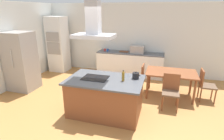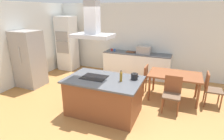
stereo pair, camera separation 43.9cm
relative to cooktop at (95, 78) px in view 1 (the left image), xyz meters
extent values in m
plane|color=#AD753D|center=(0.24, 1.50, -0.91)|extent=(16.00, 16.00, 0.00)
cube|color=silver|center=(0.24, 3.25, 0.44)|extent=(7.20, 0.10, 2.70)
cube|color=silver|center=(-3.21, 1.00, 0.44)|extent=(0.10, 8.80, 2.70)
cube|color=brown|center=(0.24, 0.00, -0.48)|extent=(1.67, 1.02, 0.86)
cube|color=#4C4F54|center=(0.24, 0.00, -0.03)|extent=(1.77, 1.12, 0.04)
cube|color=black|center=(0.00, 0.00, 0.00)|extent=(0.60, 0.44, 0.01)
cylinder|color=black|center=(0.92, 0.24, 0.07)|extent=(0.16, 0.16, 0.14)
sphere|color=black|center=(0.92, 0.24, 0.15)|extent=(0.03, 0.03, 0.03)
cone|color=black|center=(1.02, 0.24, 0.07)|extent=(0.06, 0.03, 0.04)
cylinder|color=olive|center=(0.68, 0.01, 0.10)|extent=(0.06, 0.06, 0.20)
cylinder|color=olive|center=(0.68, 0.01, 0.22)|extent=(0.03, 0.03, 0.04)
cylinder|color=black|center=(0.68, 0.01, 0.24)|extent=(0.03, 0.03, 0.01)
cube|color=white|center=(0.29, 2.88, -0.48)|extent=(2.51, 0.62, 0.86)
cube|color=#4C4F54|center=(0.29, 2.88, -0.03)|extent=(2.51, 0.62, 0.04)
cube|color=#9E9993|center=(0.56, 2.88, 0.13)|extent=(0.50, 0.38, 0.28)
cylinder|color=red|center=(-0.72, 2.88, 0.04)|extent=(0.08, 0.08, 0.09)
cylinder|color=#2D56B2|center=(-0.60, 2.87, 0.04)|extent=(0.08, 0.08, 0.09)
cube|color=brown|center=(0.04, 2.93, 0.00)|extent=(0.34, 0.24, 0.02)
cube|color=white|center=(-2.66, 2.65, 0.19)|extent=(0.70, 0.64, 2.20)
cube|color=#9E9993|center=(-2.66, 2.32, 0.54)|extent=(0.56, 0.02, 0.36)
cube|color=#9E9993|center=(-2.66, 2.32, 0.09)|extent=(0.56, 0.02, 0.48)
cube|color=#9E9993|center=(-2.74, 0.66, 0.00)|extent=(0.80, 0.70, 1.82)
cylinder|color=beige|center=(-2.69, 0.29, 0.19)|extent=(0.02, 0.02, 0.55)
cube|color=brown|center=(1.77, 1.43, -0.18)|extent=(1.40, 0.90, 0.04)
cylinder|color=brown|center=(1.15, 1.06, -0.55)|extent=(0.06, 0.06, 0.71)
cylinder|color=brown|center=(2.39, 1.06, -0.55)|extent=(0.06, 0.06, 0.71)
cylinder|color=brown|center=(1.15, 1.80, -0.55)|extent=(0.06, 0.06, 0.71)
cylinder|color=brown|center=(2.39, 1.80, -0.55)|extent=(0.06, 0.06, 0.71)
cube|color=brown|center=(1.77, 0.68, -0.48)|extent=(0.42, 0.42, 0.04)
cube|color=brown|center=(1.77, 0.87, -0.24)|extent=(0.42, 0.04, 0.44)
cylinder|color=brown|center=(1.95, 0.50, -0.70)|extent=(0.04, 0.04, 0.41)
cylinder|color=brown|center=(1.59, 0.50, -0.70)|extent=(0.04, 0.04, 0.41)
cylinder|color=brown|center=(1.95, 0.86, -0.70)|extent=(0.04, 0.04, 0.41)
cylinder|color=brown|center=(1.59, 0.86, -0.70)|extent=(0.04, 0.04, 0.41)
cube|color=brown|center=(2.77, 1.43, -0.48)|extent=(0.42, 0.42, 0.04)
cube|color=brown|center=(2.58, 1.43, -0.24)|extent=(0.04, 0.42, 0.44)
cylinder|color=brown|center=(2.95, 1.61, -0.70)|extent=(0.04, 0.04, 0.41)
cylinder|color=brown|center=(2.95, 1.25, -0.70)|extent=(0.04, 0.04, 0.41)
cylinder|color=brown|center=(2.59, 1.61, -0.70)|extent=(0.04, 0.04, 0.41)
cylinder|color=brown|center=(2.59, 1.25, -0.70)|extent=(0.04, 0.04, 0.41)
cube|color=brown|center=(0.77, 1.43, -0.48)|extent=(0.42, 0.42, 0.04)
cube|color=brown|center=(0.96, 1.43, -0.24)|extent=(0.04, 0.42, 0.44)
cylinder|color=brown|center=(0.59, 1.25, -0.70)|extent=(0.04, 0.04, 0.41)
cylinder|color=brown|center=(0.59, 1.61, -0.70)|extent=(0.04, 0.04, 0.41)
cylinder|color=brown|center=(0.95, 1.25, -0.70)|extent=(0.04, 0.04, 0.41)
cylinder|color=brown|center=(0.95, 1.61, -0.70)|extent=(0.04, 0.04, 0.41)
cube|color=#ADADB2|center=(0.00, 0.00, 0.98)|extent=(0.90, 0.55, 0.08)
cube|color=#ADADB2|center=(0.00, 0.00, 1.37)|extent=(0.28, 0.24, 0.70)
camera|label=1|loc=(1.50, -3.69, 1.53)|focal=28.73mm
camera|label=2|loc=(1.91, -3.55, 1.53)|focal=28.73mm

